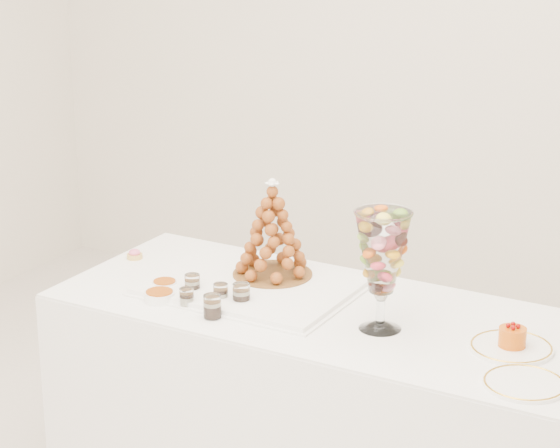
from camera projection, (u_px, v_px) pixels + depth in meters
The scene contains 15 objects.
buffet_table at pixel (333, 409), 3.53m from camera, with size 1.83×0.75×0.69m.
lace_tray at pixel (252, 286), 3.58m from camera, with size 0.65×0.49×0.02m, color white.
macaron_vase at pixel (382, 254), 3.21m from camera, with size 0.17×0.17×0.37m.
cake_plate at pixel (511, 348), 3.14m from camera, with size 0.24×0.24×0.01m, color white.
spare_plate at pixel (524, 384), 2.92m from camera, with size 0.22×0.22×0.01m, color white.
pink_tart at pixel (135, 255), 3.87m from camera, with size 0.06×0.06×0.04m.
verrine_a at pixel (192, 284), 3.54m from camera, with size 0.05×0.05×0.07m, color white.
verrine_b at pixel (221, 293), 3.47m from camera, with size 0.05×0.05×0.06m, color white.
verrine_c at pixel (241, 295), 3.44m from camera, with size 0.06×0.06×0.07m, color white.
verrine_d at pixel (187, 298), 3.44m from camera, with size 0.05×0.05×0.06m, color white.
verrine_e at pixel (212, 307), 3.35m from camera, with size 0.06×0.06×0.07m, color white.
ramekin_back at pixel (165, 285), 3.59m from camera, with size 0.08×0.08×0.03m, color white.
ramekin_front at pixel (160, 297), 3.49m from camera, with size 0.10×0.10×0.03m, color white.
croquembouche at pixel (272, 229), 3.61m from camera, with size 0.27×0.27×0.33m.
mousse_cake at pixel (512, 337), 3.13m from camera, with size 0.08×0.08×0.07m.
Camera 1 is at (1.49, -2.50, 2.01)m, focal length 70.00 mm.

